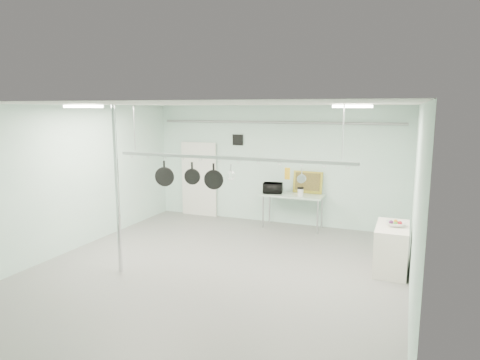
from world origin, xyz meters
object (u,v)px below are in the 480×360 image
at_px(side_cabinet, 391,248).
at_px(prep_table, 293,197).
at_px(skillet_mid, 192,173).
at_px(pot_rack, 229,156).
at_px(microwave, 273,188).
at_px(fruit_bowl, 395,224).
at_px(coffee_canister, 300,192).
at_px(skillet_right, 214,176).
at_px(chrome_pole, 117,191).
at_px(skillet_left, 164,174).

bearing_deg(side_cabinet, prep_table, 139.21).
bearing_deg(side_cabinet, skillet_mid, -163.60).
relative_size(pot_rack, microwave, 9.67).
relative_size(side_cabinet, pot_rack, 0.25).
height_order(side_cabinet, fruit_bowl, fruit_bowl).
bearing_deg(pot_rack, coffee_canister, 78.42).
distance_m(fruit_bowl, skillet_mid, 4.04).
xyz_separation_m(side_cabinet, skillet_right, (-3.27, -1.10, 1.38)).
xyz_separation_m(side_cabinet, microwave, (-3.08, 2.14, 0.59)).
bearing_deg(chrome_pole, side_cabinet, 22.41).
bearing_deg(pot_rack, chrome_pole, -154.65).
bearing_deg(microwave, skillet_mid, 67.80).
bearing_deg(skillet_right, chrome_pole, -161.48).
xyz_separation_m(prep_table, coffee_canister, (0.24, -0.17, 0.17)).
xyz_separation_m(pot_rack, skillet_right, (-0.32, 0.00, -0.40)).
distance_m(chrome_pole, prep_table, 4.85).
bearing_deg(side_cabinet, skillet_left, -165.87).
height_order(skillet_left, skillet_right, same).
xyz_separation_m(chrome_pole, pot_rack, (1.90, 0.90, 0.63)).
bearing_deg(chrome_pole, prep_table, 61.29).
distance_m(side_cabinet, coffee_canister, 3.12).
distance_m(side_cabinet, skillet_left, 4.71).
xyz_separation_m(pot_rack, coffee_canister, (0.64, 3.13, -1.23)).
distance_m(chrome_pole, skillet_left, 1.04).
relative_size(side_cabinet, coffee_canister, 6.16).
relative_size(coffee_canister, skillet_left, 0.37).
xyz_separation_m(prep_table, pot_rack, (-0.40, -3.30, 1.40)).
height_order(fruit_bowl, skillet_mid, skillet_mid).
relative_size(prep_table, skillet_left, 3.02).
relative_size(chrome_pole, skillet_mid, 7.13).
bearing_deg(skillet_mid, side_cabinet, 2.58).
distance_m(prep_table, skillet_left, 3.90).
bearing_deg(chrome_pole, skillet_mid, 38.95).
distance_m(chrome_pole, coffee_canister, 4.80).
height_order(chrome_pole, fruit_bowl, chrome_pole).
bearing_deg(microwave, skillet_right, 75.88).
distance_m(side_cabinet, pot_rack, 3.62).
bearing_deg(prep_table, skillet_left, -118.86).
height_order(skillet_mid, skillet_right, same).
height_order(prep_table, pot_rack, pot_rack).
height_order(pot_rack, skillet_left, pot_rack).
height_order(microwave, coffee_canister, microwave).
distance_m(side_cabinet, skillet_right, 3.72).
xyz_separation_m(chrome_pole, skillet_left, (0.48, 0.90, 0.22)).
bearing_deg(skillet_left, chrome_pole, -133.56).
relative_size(prep_table, coffee_canister, 8.22).
bearing_deg(skillet_mid, microwave, 64.71).
bearing_deg(coffee_canister, skillet_right, -107.08).
xyz_separation_m(chrome_pole, side_cabinet, (4.85, 2.00, -1.15)).
bearing_deg(fruit_bowl, skillet_mid, -164.02).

